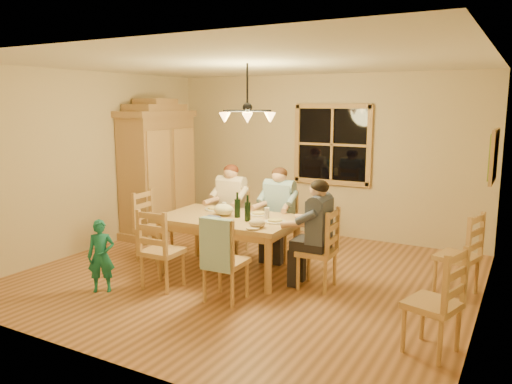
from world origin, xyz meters
The scene contains 33 objects.
floor centered at (0.00, 0.00, 0.00)m, with size 5.50×5.50×0.00m, color brown.
ceiling centered at (0.00, 0.00, 2.70)m, with size 5.50×5.00×0.02m, color white.
wall_back centered at (0.00, 2.50, 1.35)m, with size 5.50×0.02×2.70m, color beige.
wall_left centered at (-2.75, 0.00, 1.35)m, with size 0.02×5.00×2.70m, color beige.
wall_right centered at (2.75, 0.00, 1.35)m, with size 0.02×5.00×2.70m, color beige.
window centered at (0.20, 2.47, 1.55)m, with size 1.30×0.06×1.30m.
painting centered at (2.71, 1.20, 1.60)m, with size 0.06×0.78×0.64m.
chandelier centered at (0.00, 0.00, 2.08)m, with size 0.77×0.68×0.71m.
armoire centered at (-2.42, 1.15, 1.06)m, with size 0.66×1.40×2.30m.
dining_table centered at (-0.29, 0.00, 0.66)m, with size 1.81×1.15×0.76m.
chair_far_left centered at (-0.76, 0.82, 0.30)m, with size 0.46×0.44×0.99m.
chair_far_right centered at (0.02, 0.85, 0.30)m, with size 0.46×0.44×0.99m.
chair_near_left centered at (-0.70, -0.85, 0.30)m, with size 0.46×0.44×0.99m.
chair_near_right centered at (0.19, -0.82, 0.30)m, with size 0.46×0.44×0.99m.
chair_end_left centered at (-1.52, -0.05, 0.30)m, with size 0.44×0.46×0.99m.
chair_end_right centered at (0.94, 0.04, 0.30)m, with size 0.44×0.46×0.99m.
adult_woman centered at (-0.76, 0.82, 0.84)m, with size 0.41×0.43×0.87m.
adult_plaid_man centered at (0.02, 0.85, 0.84)m, with size 0.41×0.43×0.87m.
adult_slate_man centered at (0.94, 0.04, 0.84)m, with size 0.43×0.41×0.87m.
towel centered at (0.19, -1.01, 0.70)m, with size 0.38×0.10×0.58m, color #93BCC7.
wine_bottle_a centered at (-0.17, 0.02, 0.93)m, with size 0.08×0.08×0.33m, color black.
wine_bottle_b centered at (0.05, -0.09, 0.93)m, with size 0.08×0.08×0.33m, color black.
plate_woman centered at (-0.69, 0.26, 0.77)m, with size 0.26×0.26×0.02m, color white.
plate_plaid centered at (0.01, 0.28, 0.77)m, with size 0.26×0.26×0.02m, color white.
plate_slate centered at (0.39, 0.01, 0.77)m, with size 0.26×0.26×0.02m, color white.
wine_glass_a centered at (-0.48, 0.19, 0.83)m, with size 0.06×0.06×0.14m, color silver.
wine_glass_b centered at (0.19, 0.16, 0.83)m, with size 0.06×0.06×0.14m, color silver.
cap centered at (0.32, -0.32, 0.82)m, with size 0.20×0.20×0.11m, color tan.
napkin centered at (-0.41, -0.21, 0.78)m, with size 0.18×0.14×0.03m, color #4A5688.
cloth_bundle centered at (-0.39, 0.04, 0.84)m, with size 0.28×0.22×0.15m, color beige.
child centered at (-1.26, -1.31, 0.44)m, with size 0.32×0.21×0.87m, color #1A776A.
chair_spare_front centered at (2.45, -0.96, 0.30)m, with size 0.53×0.54×0.99m.
chair_spare_back centered at (2.45, 0.64, 0.30)m, with size 0.52×0.54×0.99m.
Camera 1 is at (3.11, -5.39, 2.21)m, focal length 35.00 mm.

